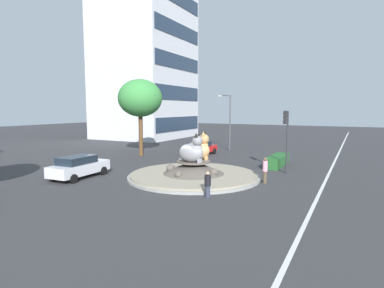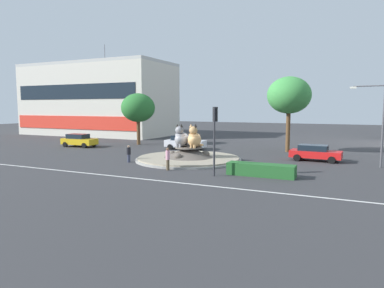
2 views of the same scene
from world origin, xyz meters
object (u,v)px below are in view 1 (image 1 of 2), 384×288
Objects in this scene: cat_statue_grey at (192,151)px; office_tower at (145,34)px; pedestrian_pink_shirt at (265,169)px; parked_car_right at (79,166)px; second_tree_near_tower at (140,98)px; pedestrian_black_shirt at (208,184)px; cat_statue_calico at (199,149)px; traffic_light_mast at (286,130)px; streetlight_arm at (229,118)px; sedan_on_far_lane at (200,148)px.

office_tower is at bearing 131.22° from cat_statue_grey.
parked_car_right is (-4.75, 12.72, -0.10)m from pedestrian_pink_shirt.
second_tree_near_tower is at bearing 10.49° from parked_car_right.
parked_car_right is (-3.45, 7.74, -1.21)m from cat_statue_grey.
cat_statue_grey reaches higher than pedestrian_black_shirt.
traffic_light_mast is at bearing 24.43° from cat_statue_calico.
office_tower is 5.30× the size of streetlight_arm.
streetlight_arm is at bearing 102.34° from cat_statue_grey.
pedestrian_black_shirt is at bearing -95.23° from parked_car_right.
traffic_light_mast reaches higher than sedan_on_far_lane.
streetlight_arm is at bearing -119.10° from office_tower.
pedestrian_pink_shirt reaches higher than parked_car_right.
pedestrian_black_shirt is at bearing -149.41° from sedan_on_far_lane.
sedan_on_far_lane is 0.96× the size of parked_car_right.
parked_car_right is at bearing 172.18° from sedan_on_far_lane.
streetlight_arm is 17.50m from pedestrian_pink_shirt.
cat_statue_calico is at bearing 21.38° from streetlight_arm.
pedestrian_pink_shirt is at bearing -133.17° from office_tower.
second_tree_near_tower reaches higher than traffic_light_mast.
streetlight_arm is 6.08m from sedan_on_far_lane.
second_tree_near_tower is 1.22× the size of streetlight_arm.
cat_statue_grey is 5.27m from pedestrian_pink_shirt.
traffic_light_mast is at bearing -98.79° from second_tree_near_tower.
cat_statue_calico is 0.34× the size of streetlight_arm.
office_tower is 25.66m from second_tree_near_tower.
sedan_on_far_lane is at bearing -118.27° from pedestrian_black_shirt.
sedan_on_far_lane is (5.89, 10.40, -2.69)m from traffic_light_mast.
second_tree_near_tower is 1.72× the size of parked_car_right.
parked_car_right is (-19.72, 4.21, -3.18)m from streetlight_arm.
traffic_light_mast is 0.14× the size of office_tower.
second_tree_near_tower is 1.80× the size of sedan_on_far_lane.
office_tower is 7.83× the size of sedan_on_far_lane.
sedan_on_far_lane is at bearing -7.06° from streetlight_arm.
cat_statue_grey is at bearing -107.75° from pedestrian_black_shirt.
cat_statue_grey reaches higher than pedestrian_pink_shirt.
sedan_on_far_lane is at bearing -14.05° from parked_car_right.
traffic_light_mast is at bearing -59.35° from parked_car_right.
sedan_on_far_lane is (-4.95, 1.38, -3.25)m from streetlight_arm.
cat_statue_calico is 5.22m from pedestrian_pink_shirt.
cat_statue_calico is 15.52m from streetlight_arm.
second_tree_near_tower reaches higher than pedestrian_black_shirt.
pedestrian_black_shirt is 10.74m from parked_car_right.
pedestrian_black_shirt reaches higher than sedan_on_far_lane.
cat_statue_grey is at bearing 20.81° from streetlight_arm.
traffic_light_mast is 1.03× the size of parked_car_right.
pedestrian_black_shirt is at bearing -140.49° from office_tower.
streetlight_arm reaches higher than parked_car_right.
second_tree_near_tower is 4.60× the size of pedestrian_pink_shirt.
traffic_light_mast reaches higher than cat_statue_calico.
office_tower reaches higher than cat_statue_grey.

